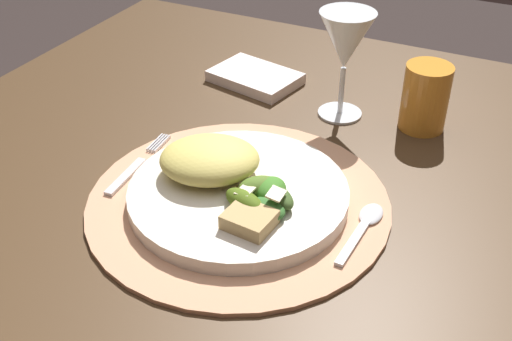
% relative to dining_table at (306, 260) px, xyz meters
% --- Properties ---
extents(dining_table, '(1.18, 0.94, 0.75)m').
position_rel_dining_table_xyz_m(dining_table, '(0.00, 0.00, 0.00)').
color(dining_table, '#48321D').
rests_on(dining_table, ground).
extents(placemat, '(0.38, 0.38, 0.01)m').
position_rel_dining_table_xyz_m(placemat, '(-0.05, -0.11, 0.17)').
color(placemat, tan).
rests_on(placemat, dining_table).
extents(dinner_plate, '(0.27, 0.27, 0.02)m').
position_rel_dining_table_xyz_m(dinner_plate, '(-0.05, -0.11, 0.18)').
color(dinner_plate, silver).
rests_on(dinner_plate, placemat).
extents(pasta_serving, '(0.16, 0.15, 0.04)m').
position_rel_dining_table_xyz_m(pasta_serving, '(-0.10, -0.10, 0.21)').
color(pasta_serving, '#DBC962').
rests_on(pasta_serving, dinner_plate).
extents(salad_greens, '(0.09, 0.09, 0.03)m').
position_rel_dining_table_xyz_m(salad_greens, '(-0.02, -0.12, 0.20)').
color(salad_greens, '#326629').
rests_on(salad_greens, dinner_plate).
extents(bread_piece, '(0.06, 0.05, 0.02)m').
position_rel_dining_table_xyz_m(bread_piece, '(-0.01, -0.17, 0.20)').
color(bread_piece, tan).
rests_on(bread_piece, dinner_plate).
extents(fork, '(0.02, 0.15, 0.00)m').
position_rel_dining_table_xyz_m(fork, '(-0.21, -0.11, 0.17)').
color(fork, silver).
rests_on(fork, placemat).
extents(spoon, '(0.03, 0.12, 0.01)m').
position_rel_dining_table_xyz_m(spoon, '(0.10, -0.09, 0.17)').
color(spoon, silver).
rests_on(spoon, placemat).
extents(napkin, '(0.16, 0.12, 0.02)m').
position_rel_dining_table_xyz_m(napkin, '(-0.19, 0.20, 0.17)').
color(napkin, white).
rests_on(napkin, dining_table).
extents(wine_glass, '(0.08, 0.08, 0.16)m').
position_rel_dining_table_xyz_m(wine_glass, '(-0.02, 0.16, 0.28)').
color(wine_glass, silver).
rests_on(wine_glass, dining_table).
extents(amber_tumbler, '(0.07, 0.07, 0.10)m').
position_rel_dining_table_xyz_m(amber_tumbler, '(0.10, 0.18, 0.21)').
color(amber_tumbler, orange).
rests_on(amber_tumbler, dining_table).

